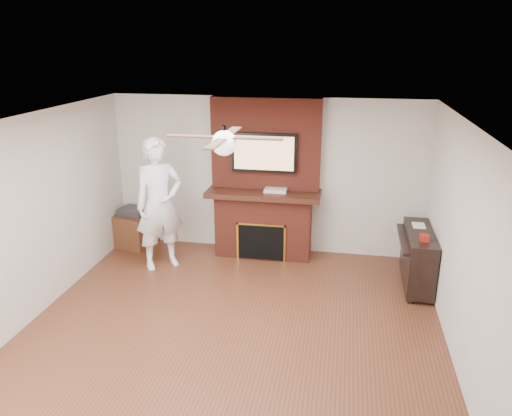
% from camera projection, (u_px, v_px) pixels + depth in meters
% --- Properties ---
extents(room_shell, '(5.36, 5.86, 2.86)m').
position_uv_depth(room_shell, '(226.00, 240.00, 5.42)').
color(room_shell, '#4F2717').
rests_on(room_shell, ground).
extents(fireplace, '(1.78, 0.64, 2.50)m').
position_uv_depth(fireplace, '(264.00, 195.00, 7.88)').
color(fireplace, maroon).
rests_on(fireplace, ground).
extents(tv, '(1.00, 0.08, 0.60)m').
position_uv_depth(tv, '(264.00, 153.00, 7.62)').
color(tv, black).
rests_on(tv, fireplace).
extents(ceiling_fan, '(1.21, 1.21, 0.31)m').
position_uv_depth(ceiling_fan, '(224.00, 142.00, 5.08)').
color(ceiling_fan, black).
rests_on(ceiling_fan, room_shell).
extents(person, '(0.88, 0.84, 2.00)m').
position_uv_depth(person, '(159.00, 204.00, 7.41)').
color(person, white).
rests_on(person, ground).
extents(side_table, '(0.68, 0.68, 0.66)m').
position_uv_depth(side_table, '(135.00, 228.00, 8.41)').
color(side_table, '#502A16').
rests_on(side_table, ground).
extents(piano, '(0.47, 1.24, 0.89)m').
position_uv_depth(piano, '(417.00, 257.00, 6.99)').
color(piano, black).
rests_on(piano, ground).
extents(cable_box, '(0.34, 0.20, 0.05)m').
position_uv_depth(cable_box, '(276.00, 190.00, 7.72)').
color(cable_box, silver).
rests_on(cable_box, fireplace).
extents(candle_orange, '(0.08, 0.08, 0.10)m').
position_uv_depth(candle_orange, '(254.00, 253.00, 8.03)').
color(candle_orange, '#E9461B').
rests_on(candle_orange, ground).
extents(candle_green, '(0.06, 0.06, 0.08)m').
position_uv_depth(candle_green, '(256.00, 255.00, 8.00)').
color(candle_green, '#568434').
rests_on(candle_green, ground).
extents(candle_cream, '(0.09, 0.09, 0.12)m').
position_uv_depth(candle_cream, '(271.00, 256.00, 7.93)').
color(candle_cream, '#C2AB9A').
rests_on(candle_cream, ground).
extents(candle_blue, '(0.06, 0.06, 0.08)m').
position_uv_depth(candle_blue, '(278.00, 258.00, 7.91)').
color(candle_blue, '#2C5A86').
rests_on(candle_blue, ground).
extents(candle_cream_extra, '(0.09, 0.09, 0.12)m').
position_uv_depth(candle_cream_extra, '(252.00, 254.00, 7.98)').
color(candle_cream_extra, '#CDA3B8').
rests_on(candle_cream_extra, ground).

